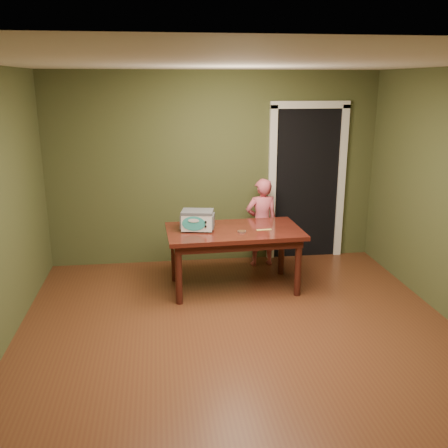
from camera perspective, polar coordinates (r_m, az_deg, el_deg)
floor at (r=4.91m, az=2.38°, el=-13.94°), size 5.00×5.00×0.00m
room_shell at (r=4.32m, az=2.64°, el=6.07°), size 4.52×5.02×2.61m
doorway at (r=7.40m, az=8.75°, el=4.94°), size 1.10×0.66×2.25m
dining_table at (r=5.99m, az=1.15°, el=-1.52°), size 1.63×0.96×0.75m
toy_oven at (r=5.89m, az=-3.05°, el=0.51°), size 0.43×0.33×0.24m
baking_pan at (r=5.82m, az=2.05°, el=-0.87°), size 0.10×0.10×0.02m
spatula at (r=5.94m, az=4.59°, el=-0.65°), size 0.18×0.04×0.01m
child at (r=6.79m, az=4.32°, el=0.18°), size 0.47×0.33×1.21m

